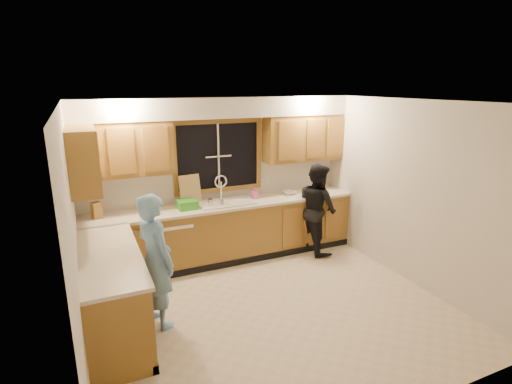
% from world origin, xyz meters
% --- Properties ---
extents(floor, '(4.20, 4.20, 0.00)m').
position_xyz_m(floor, '(0.00, 0.00, 0.00)').
color(floor, beige).
rests_on(floor, ground).
extents(ceiling, '(4.20, 4.20, 0.00)m').
position_xyz_m(ceiling, '(0.00, 0.00, 2.50)').
color(ceiling, silver).
extents(wall_back, '(4.20, 0.00, 4.20)m').
position_xyz_m(wall_back, '(0.00, 1.90, 1.25)').
color(wall_back, silver).
rests_on(wall_back, ground).
extents(wall_left, '(0.00, 3.80, 3.80)m').
position_xyz_m(wall_left, '(-2.10, 0.00, 1.25)').
color(wall_left, silver).
rests_on(wall_left, ground).
extents(wall_right, '(0.00, 3.80, 3.80)m').
position_xyz_m(wall_right, '(2.10, 0.00, 1.25)').
color(wall_right, silver).
rests_on(wall_right, ground).
extents(base_cabinets_back, '(4.20, 0.60, 0.88)m').
position_xyz_m(base_cabinets_back, '(0.00, 1.60, 0.44)').
color(base_cabinets_back, olive).
rests_on(base_cabinets_back, ground).
extents(base_cabinets_left, '(0.60, 1.90, 0.88)m').
position_xyz_m(base_cabinets_left, '(-1.80, 0.35, 0.44)').
color(base_cabinets_left, olive).
rests_on(base_cabinets_left, ground).
extents(countertop_back, '(4.20, 0.63, 0.04)m').
position_xyz_m(countertop_back, '(0.00, 1.58, 0.90)').
color(countertop_back, beige).
rests_on(countertop_back, base_cabinets_back).
extents(countertop_left, '(0.63, 1.90, 0.04)m').
position_xyz_m(countertop_left, '(-1.79, 0.35, 0.90)').
color(countertop_left, beige).
rests_on(countertop_left, base_cabinets_left).
extents(upper_cabinets_left, '(1.35, 0.33, 0.75)m').
position_xyz_m(upper_cabinets_left, '(-1.43, 1.73, 1.83)').
color(upper_cabinets_left, olive).
rests_on(upper_cabinets_left, wall_back).
extents(upper_cabinets_right, '(1.35, 0.33, 0.75)m').
position_xyz_m(upper_cabinets_right, '(1.43, 1.73, 1.83)').
color(upper_cabinets_right, olive).
rests_on(upper_cabinets_right, wall_back).
extents(upper_cabinets_return, '(0.33, 0.90, 0.75)m').
position_xyz_m(upper_cabinets_return, '(-1.94, 1.12, 1.83)').
color(upper_cabinets_return, olive).
rests_on(upper_cabinets_return, wall_left).
extents(soffit, '(4.20, 0.35, 0.30)m').
position_xyz_m(soffit, '(0.00, 1.72, 2.35)').
color(soffit, silver).
rests_on(soffit, wall_back).
extents(window_frame, '(1.44, 0.03, 1.14)m').
position_xyz_m(window_frame, '(0.00, 1.89, 1.60)').
color(window_frame, black).
rests_on(window_frame, wall_back).
extents(sink, '(0.86, 0.52, 0.57)m').
position_xyz_m(sink, '(0.00, 1.60, 0.86)').
color(sink, silver).
rests_on(sink, countertop_back).
extents(dishwasher, '(0.60, 0.56, 0.82)m').
position_xyz_m(dishwasher, '(-0.85, 1.59, 0.41)').
color(dishwasher, silver).
rests_on(dishwasher, floor).
extents(stove, '(0.58, 0.75, 0.90)m').
position_xyz_m(stove, '(-1.80, -0.22, 0.45)').
color(stove, silver).
rests_on(stove, floor).
extents(man, '(0.55, 0.66, 1.56)m').
position_xyz_m(man, '(-1.32, 0.27, 0.78)').
color(man, '#73A7D9').
rests_on(man, floor).
extents(woman, '(0.60, 0.75, 1.48)m').
position_xyz_m(woman, '(1.45, 1.28, 0.74)').
color(woman, black).
rests_on(woman, floor).
extents(knife_block, '(0.15, 0.14, 0.23)m').
position_xyz_m(knife_block, '(-1.83, 1.64, 1.03)').
color(knife_block, '#9E6C2B').
rests_on(knife_block, countertop_back).
extents(cutting_board, '(0.34, 0.16, 0.44)m').
position_xyz_m(cutting_board, '(-0.49, 1.82, 1.14)').
color(cutting_board, tan).
rests_on(cutting_board, countertop_back).
extents(dish_crate, '(0.28, 0.26, 0.13)m').
position_xyz_m(dish_crate, '(-0.61, 1.57, 0.98)').
color(dish_crate, green).
rests_on(dish_crate, countertop_back).
extents(soap_bottle, '(0.10, 0.10, 0.18)m').
position_xyz_m(soap_bottle, '(0.51, 1.64, 1.01)').
color(soap_bottle, '#EF5B9F').
rests_on(soap_bottle, countertop_back).
extents(bowl, '(0.22, 0.22, 0.05)m').
position_xyz_m(bowl, '(1.14, 1.65, 0.95)').
color(bowl, silver).
rests_on(bowl, countertop_back).
extents(can_left, '(0.08, 0.08, 0.12)m').
position_xyz_m(can_left, '(-0.27, 1.51, 0.98)').
color(can_left, '#C3B396').
rests_on(can_left, countertop_back).
extents(can_right, '(0.08, 0.08, 0.11)m').
position_xyz_m(can_right, '(-0.11, 1.45, 0.97)').
color(can_right, '#C3B396').
rests_on(can_right, countertop_back).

